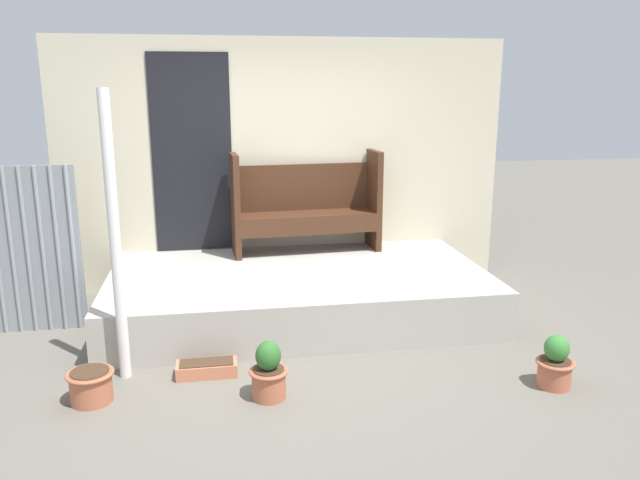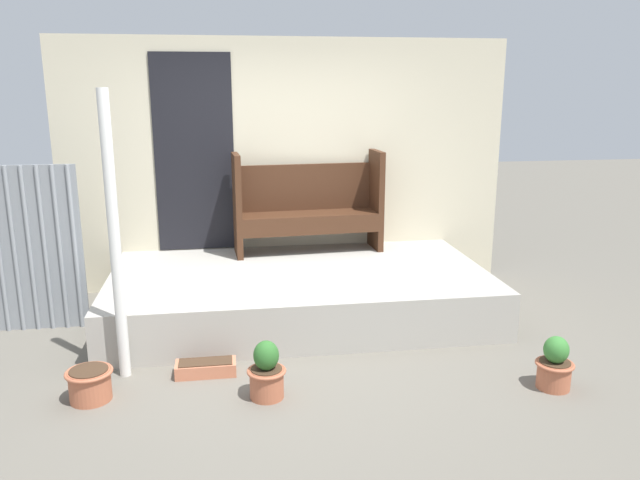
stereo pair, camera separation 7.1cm
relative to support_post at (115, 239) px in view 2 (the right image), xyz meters
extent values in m
plane|color=#666056|center=(1.28, 0.11, -1.06)|extent=(24.00, 24.00, 0.00)
cube|color=#A8A399|center=(1.46, 1.07, -0.84)|extent=(3.48, 1.91, 0.43)
cube|color=beige|center=(1.46, 2.05, 0.24)|extent=(4.68, 0.06, 2.60)
cube|color=black|center=(0.50, 2.01, 0.39)|extent=(0.80, 0.02, 2.00)
cylinder|color=gray|center=(-1.03, 1.06, -0.32)|extent=(0.04, 0.04, 1.47)
cylinder|color=gray|center=(-0.90, 1.06, -0.32)|extent=(0.04, 0.04, 1.47)
cylinder|color=gray|center=(-0.78, 1.06, -0.32)|extent=(0.04, 0.04, 1.47)
cylinder|color=gray|center=(-0.65, 1.06, -0.32)|extent=(0.04, 0.04, 1.47)
cylinder|color=gray|center=(-0.53, 1.06, -0.32)|extent=(0.04, 0.04, 1.47)
cylinder|color=white|center=(0.00, 0.00, 0.00)|extent=(0.08, 0.08, 2.11)
cube|color=#422616|center=(0.91, 1.71, -0.11)|extent=(0.09, 0.40, 1.03)
cube|color=#422616|center=(2.36, 1.80, -0.11)|extent=(0.09, 0.40, 1.03)
cube|color=#422616|center=(1.64, 1.75, -0.24)|extent=(1.42, 0.49, 0.04)
cube|color=#422616|center=(1.65, 1.57, -0.33)|extent=(1.39, 0.12, 0.15)
cube|color=#422616|center=(1.62, 1.93, 0.03)|extent=(1.39, 0.13, 0.48)
cylinder|color=#B26042|center=(-0.18, -0.36, -0.95)|extent=(0.28, 0.28, 0.22)
torus|color=#B26042|center=(-0.18, -0.36, -0.85)|extent=(0.32, 0.32, 0.02)
cylinder|color=#422D1E|center=(-0.18, -0.36, -0.83)|extent=(0.26, 0.26, 0.01)
cylinder|color=#B26042|center=(1.03, -0.51, -0.95)|extent=(0.24, 0.24, 0.21)
torus|color=#B26042|center=(1.03, -0.51, -0.86)|extent=(0.28, 0.28, 0.02)
cylinder|color=#422D1E|center=(1.03, -0.51, -0.84)|extent=(0.22, 0.22, 0.01)
ellipsoid|color=#2D6628|center=(1.03, -0.51, -0.74)|extent=(0.18, 0.18, 0.21)
cylinder|color=#B26042|center=(3.09, -0.68, -0.96)|extent=(0.24, 0.24, 0.20)
torus|color=#B26042|center=(3.09, -0.68, -0.87)|extent=(0.28, 0.28, 0.02)
cylinder|color=#422D1E|center=(3.09, -0.68, -0.85)|extent=(0.22, 0.22, 0.01)
ellipsoid|color=#387A33|center=(3.09, -0.68, -0.76)|extent=(0.18, 0.18, 0.20)
cube|color=#C67251|center=(0.60, -0.08, -1.01)|extent=(0.45, 0.19, 0.10)
cube|color=#422D1E|center=(0.60, -0.08, -0.95)|extent=(0.40, 0.16, 0.01)
camera|label=1|loc=(0.73, -4.48, 1.08)|focal=35.00mm
camera|label=2|loc=(0.80, -4.49, 1.08)|focal=35.00mm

